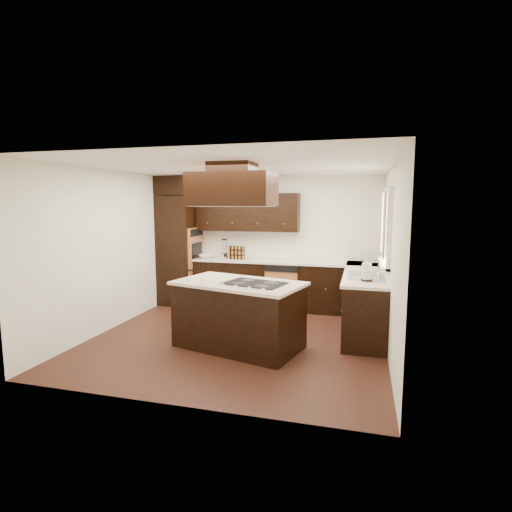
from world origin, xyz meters
name	(u,v)px	position (x,y,z in m)	size (l,w,h in m)	color
floor	(239,338)	(0.00, 0.00, -0.01)	(4.20, 4.20, 0.02)	#4E2719
ceiling	(238,166)	(0.00, 0.00, 2.51)	(4.20, 4.20, 0.02)	white
wall_back	(271,241)	(0.00, 2.11, 1.25)	(4.20, 0.02, 2.50)	white
wall_front	(172,282)	(0.00, -2.11, 1.25)	(4.20, 0.02, 2.50)	white
wall_left	(112,250)	(-2.11, 0.00, 1.25)	(0.02, 4.20, 2.50)	white
wall_right	(391,260)	(2.11, 0.00, 1.25)	(0.02, 4.20, 2.50)	white
oven_column	(179,250)	(-1.78, 1.71, 1.06)	(0.65, 0.75, 2.12)	black
wall_oven_face	(195,248)	(-1.43, 1.71, 1.12)	(0.05, 0.62, 0.78)	#D57F42
base_cabinets_back	(269,285)	(0.03, 1.80, 0.44)	(2.93, 0.60, 0.88)	black
base_cabinets_right	(365,302)	(1.80, 0.90, 0.44)	(0.60, 2.40, 0.88)	black
countertop_back	(269,261)	(0.03, 1.79, 0.90)	(2.93, 0.63, 0.04)	#F7DFC9
countertop_right	(365,273)	(1.79, 0.90, 0.90)	(0.63, 2.40, 0.04)	#F7DFC9
upper_cabinets	(247,212)	(-0.43, 1.93, 1.81)	(2.00, 0.34, 0.72)	black
dishwasher_front	(281,291)	(0.33, 1.50, 0.40)	(0.60, 0.05, 0.72)	#D57F42
window_frame	(387,227)	(2.07, 0.55, 1.65)	(0.06, 1.32, 1.12)	silver
window_pane	(389,227)	(2.10, 0.55, 1.65)	(0.00, 1.20, 1.00)	white
curtain_left	(384,225)	(2.01, 0.13, 1.70)	(0.02, 0.34, 0.90)	beige
curtain_right	(382,222)	(2.01, 0.97, 1.70)	(0.02, 0.34, 0.90)	beige
sink_rim	(366,275)	(1.80, 0.55, 0.92)	(0.52, 0.84, 0.01)	silver
island	(239,316)	(0.12, -0.38, 0.44)	(1.65, 0.90, 0.88)	black
island_top	(239,283)	(0.12, -0.38, 0.90)	(1.71, 0.96, 0.04)	#F7DFC9
cooktop	(255,283)	(0.36, -0.45, 0.93)	(0.78, 0.52, 0.01)	black
range_hood	(233,190)	(0.10, -0.55, 2.16)	(1.05, 0.72, 0.42)	black
hood_duct	(233,168)	(0.10, -0.55, 2.44)	(0.55, 0.50, 0.13)	black
blender_base	(224,256)	(-0.85, 1.76, 0.97)	(0.15, 0.15, 0.10)	silver
blender_pitcher	(224,247)	(-0.85, 1.76, 1.15)	(0.13, 0.13, 0.26)	silver
spice_rack	(237,253)	(-0.58, 1.72, 1.05)	(0.31, 0.08, 0.26)	black
mixing_bowl	(206,256)	(-1.20, 1.71, 0.96)	(0.29, 0.29, 0.07)	silver
soap_bottle	(365,264)	(1.79, 1.05, 1.02)	(0.09, 0.09, 0.19)	silver
paper_towel	(367,272)	(1.81, 0.14, 1.05)	(0.12, 0.12, 0.25)	silver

